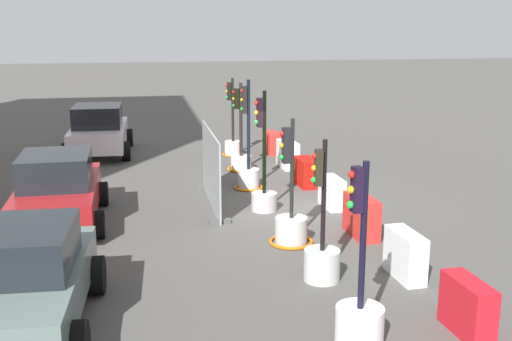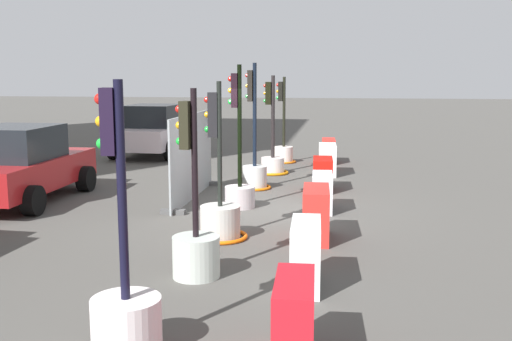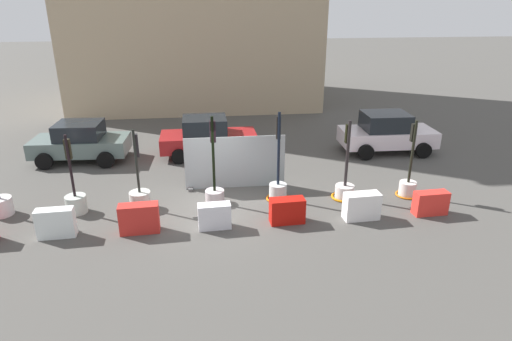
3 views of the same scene
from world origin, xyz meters
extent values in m
plane|color=#4B4945|center=(0.00, 0.00, 0.00)|extent=(120.00, 120.00, 0.00)
cylinder|color=silver|center=(-6.72, 0.30, 0.29)|extent=(0.71, 0.71, 0.57)
cylinder|color=black|center=(-6.72, 0.30, 1.66)|extent=(0.09, 0.09, 2.17)
cube|color=black|center=(-6.71, 0.41, 2.34)|extent=(0.19, 0.15, 0.65)
sphere|color=red|center=(-6.70, 0.49, 2.56)|extent=(0.11, 0.11, 0.11)
sphere|color=orange|center=(-6.70, 0.49, 2.34)|extent=(0.11, 0.11, 0.11)
sphere|color=green|center=(-6.70, 0.49, 2.13)|extent=(0.11, 0.11, 0.11)
cylinder|color=#AFB8AF|center=(-4.38, 0.17, 0.29)|extent=(0.66, 0.66, 0.58)
cylinder|color=black|center=(-4.38, 0.17, 1.59)|extent=(0.08, 0.08, 2.03)
cube|color=black|center=(-4.40, 0.28, 2.11)|extent=(0.19, 0.16, 0.64)
sphere|color=red|center=(-4.41, 0.36, 2.33)|extent=(0.11, 0.11, 0.11)
sphere|color=orange|center=(-4.41, 0.36, 2.11)|extent=(0.11, 0.11, 0.11)
sphere|color=green|center=(-4.41, 0.36, 1.90)|extent=(0.11, 0.11, 0.11)
cylinder|color=beige|center=(-2.38, 0.25, 0.28)|extent=(0.69, 0.69, 0.57)
cylinder|color=black|center=(-2.38, 0.25, 1.62)|extent=(0.08, 0.08, 2.11)
cube|color=black|center=(-2.36, 0.37, 2.12)|extent=(0.19, 0.18, 0.74)
sphere|color=red|center=(-2.35, 0.46, 2.37)|extent=(0.11, 0.11, 0.11)
sphere|color=orange|center=(-2.35, 0.46, 2.12)|extent=(0.11, 0.11, 0.11)
sphere|color=green|center=(-2.35, 0.46, 1.87)|extent=(0.11, 0.11, 0.11)
torus|color=orange|center=(-2.38, 0.25, 0.04)|extent=(0.94, 0.94, 0.07)
cylinder|color=#B7ABAD|center=(0.05, 0.34, 0.23)|extent=(0.64, 0.64, 0.45)
cylinder|color=black|center=(0.05, 0.34, 1.72)|extent=(0.09, 0.09, 2.54)
cube|color=black|center=(0.06, 0.45, 2.46)|extent=(0.19, 0.15, 0.70)
sphere|color=red|center=(0.07, 0.53, 2.69)|extent=(0.11, 0.11, 0.11)
sphere|color=orange|center=(0.07, 0.53, 2.46)|extent=(0.11, 0.11, 0.11)
sphere|color=green|center=(0.07, 0.53, 2.23)|extent=(0.11, 0.11, 0.11)
cylinder|color=beige|center=(2.20, 0.35, 0.28)|extent=(0.60, 0.60, 0.56)
cylinder|color=black|center=(2.20, 0.35, 1.81)|extent=(0.09, 0.09, 2.50)
cube|color=black|center=(2.20, 0.46, 2.51)|extent=(0.15, 0.13, 0.75)
sphere|color=red|center=(2.19, 0.53, 2.76)|extent=(0.09, 0.09, 0.09)
sphere|color=orange|center=(2.19, 0.53, 2.51)|extent=(0.09, 0.09, 0.09)
sphere|color=green|center=(2.19, 0.53, 2.26)|extent=(0.09, 0.09, 0.09)
torus|color=orange|center=(2.20, 0.35, 0.04)|extent=(0.81, 0.81, 0.07)
cylinder|color=silver|center=(4.50, 0.19, 0.23)|extent=(0.65, 0.65, 0.46)
cylinder|color=black|center=(4.50, 0.19, 1.61)|extent=(0.10, 0.10, 2.30)
cube|color=black|center=(4.50, 0.32, 2.27)|extent=(0.15, 0.16, 0.63)
sphere|color=red|center=(4.50, 0.41, 2.48)|extent=(0.09, 0.09, 0.09)
sphere|color=orange|center=(4.50, 0.41, 2.27)|extent=(0.09, 0.09, 0.09)
sphere|color=green|center=(4.50, 0.41, 2.06)|extent=(0.09, 0.09, 0.09)
torus|color=orange|center=(4.50, 0.19, 0.04)|extent=(0.90, 0.90, 0.07)
cylinder|color=silver|center=(6.73, 0.10, 0.26)|extent=(0.59, 0.59, 0.51)
cylinder|color=black|center=(6.73, 0.10, 1.61)|extent=(0.09, 0.09, 2.20)
cube|color=black|center=(6.74, 0.22, 2.26)|extent=(0.16, 0.14, 0.61)
sphere|color=red|center=(6.74, 0.30, 2.46)|extent=(0.10, 0.10, 0.10)
sphere|color=orange|center=(6.74, 0.30, 2.26)|extent=(0.10, 0.10, 0.10)
sphere|color=green|center=(6.74, 0.30, 2.05)|extent=(0.10, 0.10, 0.10)
torus|color=orange|center=(6.73, 0.10, 0.03)|extent=(0.78, 0.78, 0.06)
cube|color=red|center=(-6.73, -1.39, 0.43)|extent=(1.05, 0.43, 0.85)
cube|color=white|center=(-4.56, -1.36, 0.44)|extent=(1.07, 0.43, 0.88)
cube|color=red|center=(-2.21, -1.37, 0.45)|extent=(1.16, 0.49, 0.89)
cube|color=silver|center=(-0.01, -1.39, 0.39)|extent=(0.99, 0.45, 0.78)
cube|color=#B8120B|center=(2.20, -1.31, 0.39)|extent=(1.08, 0.52, 0.79)
cube|color=white|center=(4.55, -1.35, 0.43)|extent=(1.13, 0.53, 0.86)
cube|color=red|center=(6.84, -1.31, 0.38)|extent=(1.09, 0.46, 0.76)
cube|color=maroon|center=(-0.02, 5.24, 0.64)|extent=(4.13, 1.79, 0.66)
cube|color=black|center=(-0.17, 5.24, 1.32)|extent=(1.87, 1.56, 0.72)
cylinder|color=black|center=(1.24, 6.18, 0.31)|extent=(0.62, 0.29, 0.61)
cylinder|color=black|center=(1.26, 4.32, 0.31)|extent=(0.62, 0.29, 0.61)
cylinder|color=black|center=(-1.29, 4.29, 0.31)|extent=(0.62, 0.29, 0.61)
cube|color=silver|center=(7.86, 4.73, 0.67)|extent=(4.13, 1.95, 0.69)
cube|color=black|center=(7.71, 4.74, 1.39)|extent=(1.97, 1.67, 0.74)
cylinder|color=black|center=(9.15, 5.67, 0.33)|extent=(0.67, 0.30, 0.66)
cylinder|color=black|center=(9.10, 3.72, 0.33)|extent=(0.67, 0.30, 0.66)
cylinder|color=black|center=(6.63, 5.74, 0.33)|extent=(0.67, 0.30, 0.66)
cylinder|color=black|center=(6.57, 3.79, 0.33)|extent=(0.67, 0.30, 0.66)
cube|color=#8F979A|center=(0.85, 1.57, 0.96)|extent=(3.60, 0.04, 1.92)
cube|color=#4C4C4C|center=(-0.77, 1.57, 0.05)|extent=(0.16, 0.50, 0.10)
cube|color=#4C4C4C|center=(2.47, 1.57, 0.05)|extent=(0.16, 0.50, 0.10)
camera|label=1|loc=(-14.61, 3.33, 4.59)|focal=43.87mm
camera|label=2|loc=(-12.19, -1.84, 2.79)|focal=42.12mm
camera|label=3|loc=(-0.21, -13.17, 6.51)|focal=30.95mm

